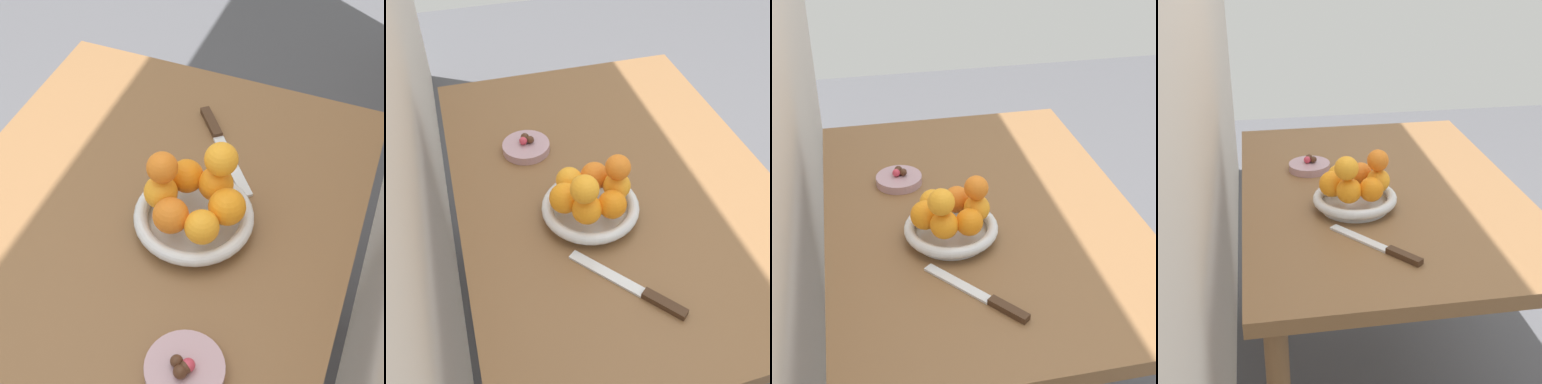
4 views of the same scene
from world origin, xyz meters
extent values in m
cube|color=brown|center=(0.00, 0.00, 0.72)|extent=(1.10, 0.76, 0.04)
cylinder|color=brown|center=(0.49, -0.32, 0.35)|extent=(0.05, 0.05, 0.70)
cylinder|color=brown|center=(0.49, 0.32, 0.35)|extent=(0.05, 0.05, 0.70)
cylinder|color=silver|center=(-0.11, 0.09, 0.75)|extent=(0.18, 0.18, 0.01)
torus|color=silver|center=(-0.11, 0.09, 0.77)|extent=(0.22, 0.22, 0.03)
cylinder|color=#B28C99|center=(0.16, 0.18, 0.75)|extent=(0.12, 0.12, 0.02)
sphere|color=orange|center=(-0.16, 0.06, 0.81)|extent=(0.06, 0.06, 0.06)
sphere|color=orange|center=(-0.10, 0.03, 0.81)|extent=(0.06, 0.06, 0.06)
sphere|color=orange|center=(-0.06, 0.07, 0.81)|extent=(0.06, 0.06, 0.06)
sphere|color=orange|center=(-0.06, 0.12, 0.81)|extent=(0.06, 0.06, 0.06)
sphere|color=orange|center=(-0.11, 0.15, 0.81)|extent=(0.07, 0.07, 0.07)
sphere|color=orange|center=(-0.16, 0.11, 0.81)|extent=(0.06, 0.06, 0.06)
sphere|color=orange|center=(-0.11, 0.03, 0.87)|extent=(0.06, 0.06, 0.06)
sphere|color=orange|center=(-0.16, 0.12, 0.87)|extent=(0.06, 0.06, 0.06)
sphere|color=#C6384C|center=(0.16, 0.19, 0.77)|extent=(0.02, 0.02, 0.02)
sphere|color=#472819|center=(0.18, 0.18, 0.77)|extent=(0.02, 0.02, 0.02)
sphere|color=#472819|center=(0.17, 0.18, 0.77)|extent=(0.02, 0.02, 0.02)
sphere|color=#472819|center=(0.16, 0.17, 0.77)|extent=(0.02, 0.02, 0.02)
cube|color=#3F2819|center=(-0.37, 0.03, 0.75)|extent=(0.08, 0.07, 0.01)
cube|color=silver|center=(-0.27, 0.11, 0.74)|extent=(0.15, 0.12, 0.01)
camera|label=1|loc=(0.52, 0.33, 1.59)|focal=55.00mm
camera|label=2|loc=(-0.82, 0.33, 1.52)|focal=45.00mm
camera|label=3|loc=(-1.20, 0.29, 1.55)|focal=55.00mm
camera|label=4|loc=(-1.45, 0.33, 1.42)|focal=55.00mm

